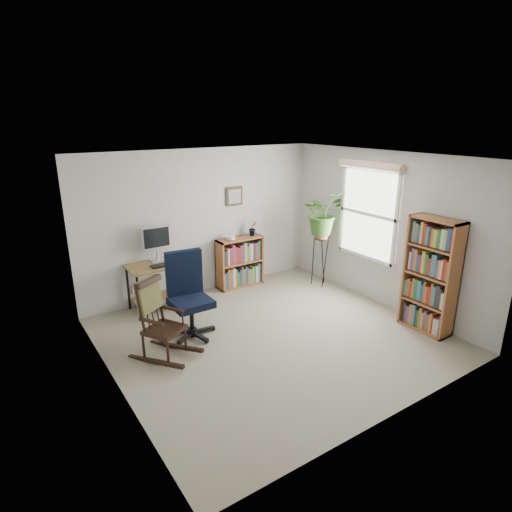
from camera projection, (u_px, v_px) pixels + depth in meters
floor at (272, 336)px, 5.87m from camera, size 4.20×4.00×0.00m
ceiling at (274, 158)px, 5.12m from camera, size 4.20×4.00×0.00m
wall_back at (203, 222)px, 7.07m from camera, size 4.20×0.00×2.40m
wall_front at (401, 308)px, 3.91m from camera, size 4.20×0.00×2.40m
wall_left at (108, 288)px, 4.39m from camera, size 0.00×4.00×2.40m
wall_right at (383, 230)px, 6.60m from camera, size 0.00×4.00×2.40m
window at (368, 214)px, 6.75m from camera, size 0.12×1.20×1.50m
desk at (163, 286)px, 6.64m from camera, size 1.02×0.56×0.74m
monitor at (157, 244)px, 6.54m from camera, size 0.46×0.16×0.56m
keyboard at (164, 265)px, 6.42m from camera, size 0.40×0.15×0.02m
office_chair at (191, 296)px, 5.70m from camera, size 0.71×0.71×1.18m
rocking_chair at (164, 319)px, 5.22m from camera, size 0.90×1.03×1.03m
low_bookshelf at (240, 262)px, 7.49m from camera, size 0.83×0.28×0.88m
tall_bookshelf at (431, 276)px, 5.82m from camera, size 0.30×0.70×1.61m
plant_stand at (320, 258)px, 7.50m from camera, size 0.29×0.29×1.01m
spider_plant at (324, 192)px, 7.13m from camera, size 1.69×1.88×1.46m
potted_plant_small at (253, 232)px, 7.49m from camera, size 0.13×0.24×0.11m
framed_picture at (235, 196)px, 7.25m from camera, size 0.32×0.04×0.32m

